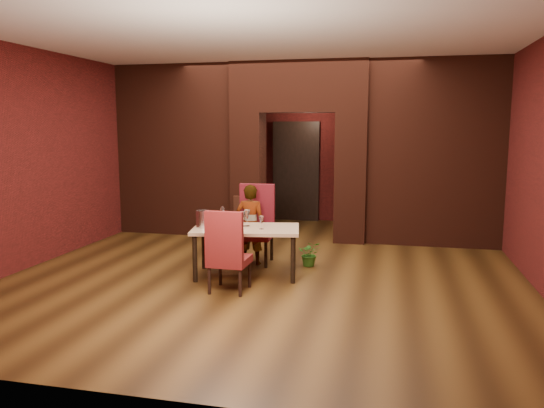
% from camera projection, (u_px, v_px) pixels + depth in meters
% --- Properties ---
extents(floor, '(8.00, 8.00, 0.00)m').
position_uv_depth(floor, '(275.00, 266.00, 7.89)').
color(floor, '#4A2E12').
rests_on(floor, ground).
extents(ceiling, '(7.00, 8.00, 0.04)m').
position_uv_depth(ceiling, '(275.00, 44.00, 7.42)').
color(ceiling, silver).
rests_on(ceiling, ground).
extents(wall_back, '(7.00, 0.04, 3.20)m').
position_uv_depth(wall_back, '(315.00, 148.00, 11.51)').
color(wall_back, maroon).
rests_on(wall_back, ground).
extents(wall_front, '(7.00, 0.04, 3.20)m').
position_uv_depth(wall_front, '(153.00, 191.00, 3.80)').
color(wall_front, maroon).
rests_on(wall_front, ground).
extents(wall_left, '(0.04, 8.00, 3.20)m').
position_uv_depth(wall_left, '(60.00, 155.00, 8.43)').
color(wall_left, maroon).
rests_on(wall_left, ground).
extents(wall_right, '(0.04, 8.00, 3.20)m').
position_uv_depth(wall_right, '(537.00, 162.00, 6.88)').
color(wall_right, maroon).
rests_on(wall_right, ground).
extents(pillar_left, '(0.55, 0.55, 2.30)m').
position_uv_depth(pillar_left, '(248.00, 176.00, 9.86)').
color(pillar_left, maroon).
rests_on(pillar_left, ground).
extents(pillar_right, '(0.55, 0.55, 2.30)m').
position_uv_depth(pillar_right, '(351.00, 178.00, 9.44)').
color(pillar_right, maroon).
rests_on(pillar_right, ground).
extents(lintel, '(2.45, 0.55, 0.90)m').
position_uv_depth(lintel, '(299.00, 87.00, 9.42)').
color(lintel, maroon).
rests_on(lintel, ground).
extents(wing_wall_left, '(2.28, 0.35, 3.20)m').
position_uv_depth(wing_wall_left, '(177.00, 151.00, 10.11)').
color(wing_wall_left, maroon).
rests_on(wing_wall_left, ground).
extents(wing_wall_right, '(2.28, 0.35, 3.20)m').
position_uv_depth(wing_wall_right, '(435.00, 153.00, 9.06)').
color(wing_wall_right, maroon).
rests_on(wing_wall_right, ground).
extents(vent_panel, '(0.40, 0.03, 0.50)m').
position_uv_depth(vent_panel, '(244.00, 210.00, 9.66)').
color(vent_panel, '#A54C30').
rests_on(vent_panel, ground).
extents(rear_door, '(0.90, 0.08, 2.10)m').
position_uv_depth(rear_door, '(296.00, 173.00, 11.62)').
color(rear_door, black).
rests_on(rear_door, ground).
extents(rear_door_frame, '(1.02, 0.04, 2.22)m').
position_uv_depth(rear_door_frame, '(296.00, 173.00, 11.58)').
color(rear_door_frame, black).
rests_on(rear_door_frame, ground).
extents(dining_table, '(1.57, 1.06, 0.68)m').
position_uv_depth(dining_table, '(246.00, 252.00, 7.33)').
color(dining_table, tan).
rests_on(dining_table, ground).
extents(chair_far, '(0.56, 0.56, 1.19)m').
position_uv_depth(chair_far, '(254.00, 225.00, 7.96)').
color(chair_far, maroon).
rests_on(chair_far, ground).
extents(chair_near, '(0.49, 0.49, 1.05)m').
position_uv_depth(chair_near, '(229.00, 250.00, 6.62)').
color(chair_near, maroon).
rests_on(chair_near, ground).
extents(person_seated, '(0.44, 0.29, 1.21)m').
position_uv_depth(person_seated, '(250.00, 225.00, 7.92)').
color(person_seated, white).
rests_on(person_seated, ground).
extents(wine_glass_a, '(0.08, 0.08, 0.21)m').
position_uv_depth(wine_glass_a, '(242.00, 219.00, 7.35)').
color(wine_glass_a, white).
rests_on(wine_glass_a, dining_table).
extents(wine_glass_b, '(0.09, 0.09, 0.23)m').
position_uv_depth(wine_glass_b, '(247.00, 218.00, 7.37)').
color(wine_glass_b, white).
rests_on(wine_glass_b, dining_table).
extents(wine_glass_c, '(0.07, 0.07, 0.18)m').
position_uv_depth(wine_glass_c, '(261.00, 223.00, 7.16)').
color(wine_glass_c, white).
rests_on(wine_glass_c, dining_table).
extents(tasting_sheet, '(0.31, 0.24, 0.00)m').
position_uv_depth(tasting_sheet, '(224.00, 228.00, 7.23)').
color(tasting_sheet, silver).
rests_on(tasting_sheet, dining_table).
extents(wine_bucket, '(0.19, 0.19, 0.24)m').
position_uv_depth(wine_bucket, '(203.00, 219.00, 7.28)').
color(wine_bucket, silver).
rests_on(wine_bucket, dining_table).
extents(water_bottle, '(0.06, 0.06, 0.26)m').
position_uv_depth(water_bottle, '(223.00, 215.00, 7.50)').
color(water_bottle, silver).
rests_on(water_bottle, dining_table).
extents(potted_plant, '(0.38, 0.35, 0.38)m').
position_uv_depth(potted_plant, '(310.00, 254.00, 7.85)').
color(potted_plant, '#2F6D1E').
rests_on(potted_plant, ground).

